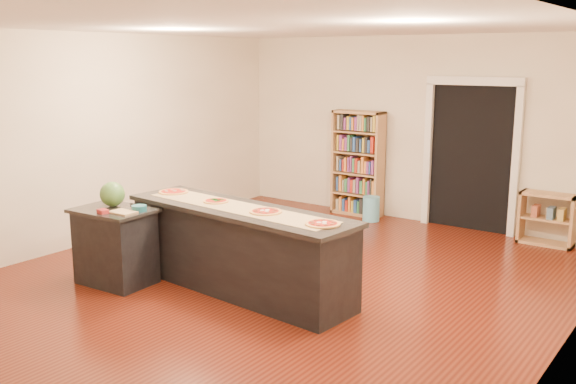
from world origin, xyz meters
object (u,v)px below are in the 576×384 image
Objects in this scene: bookshelf at (358,163)px; watermelon at (112,194)px; low_shelf at (547,219)px; waste_bin at (371,209)px; kitchen_island at (239,249)px; side_counter at (116,246)px.

watermelon is (-0.68, -4.29, 0.16)m from bookshelf.
low_shelf is 2.54m from waste_bin.
watermelon is (-1.37, -0.54, 0.53)m from kitchen_island.
low_shelf is 5.63m from watermelon.
bookshelf is at bearing 105.30° from kitchen_island.
watermelon is (-0.10, 0.08, 0.56)m from side_counter.
kitchen_island is at bearing -120.77° from low_shelf.
side_counter reaches higher than low_shelf.
bookshelf is at bearing 80.95° from watermelon.
side_counter is 1.22× the size of low_shelf.
side_counter is 0.57m from watermelon.
bookshelf is 0.79m from waste_bin.
kitchen_island is 7.32× the size of waste_bin.
kitchen_island is 1.41m from side_counter.
waste_bin is at bearing 73.46° from side_counter.
bookshelf is at bearing 79.19° from side_counter.
bookshelf is 4.35m from watermelon.
watermelon is at bearing -153.60° from kitchen_island.
kitchen_island is at bearing -79.65° from bookshelf.
waste_bin is (0.98, 4.12, -0.24)m from side_counter.
low_shelf is (2.92, -0.00, -0.48)m from bookshelf.
bookshelf is (0.58, 4.37, 0.40)m from side_counter.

